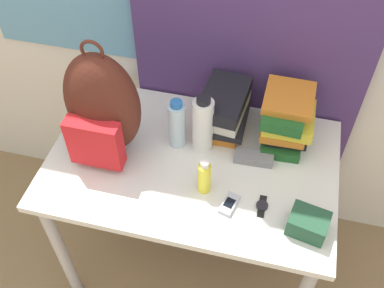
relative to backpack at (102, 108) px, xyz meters
name	(u,v)px	position (x,y,z in m)	size (l,w,h in m)	color
curtain_blue	(255,5)	(0.48, 0.40, 0.26)	(0.95, 0.04, 2.50)	#4C336B
desk	(192,178)	(0.34, 0.01, -0.32)	(1.12, 0.72, 0.78)	silver
backpack	(102,108)	(0.00, 0.00, 0.00)	(0.29, 0.24, 0.50)	#512319
book_stack_left	(223,110)	(0.41, 0.22, -0.12)	(0.19, 0.27, 0.19)	orange
book_stack_center	(286,119)	(0.66, 0.21, -0.10)	(0.20, 0.26, 0.22)	#1E5623
water_bottle	(177,124)	(0.26, 0.09, -0.11)	(0.07, 0.07, 0.22)	silver
sports_bottle	(203,124)	(0.36, 0.10, -0.09)	(0.08, 0.08, 0.26)	white
sunscreen_bottle	(204,177)	(0.41, -0.11, -0.14)	(0.05, 0.05, 0.16)	yellow
cell_phone	(229,204)	(0.51, -0.16, -0.21)	(0.07, 0.10, 0.02)	#B7BCC6
sunglasses_case	(254,158)	(0.57, 0.07, -0.20)	(0.15, 0.06, 0.04)	gray
camera_pouch	(308,223)	(0.79, -0.19, -0.18)	(0.15, 0.13, 0.08)	#234C33
wristwatch	(262,206)	(0.63, -0.14, -0.21)	(0.04, 0.09, 0.01)	black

